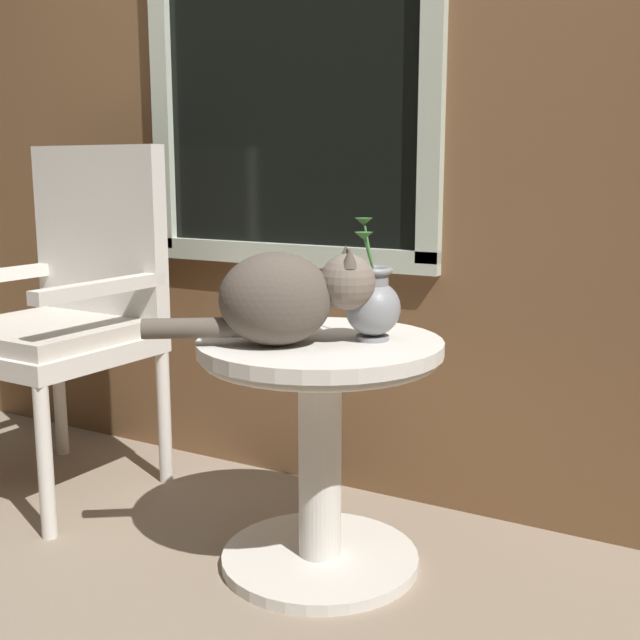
{
  "coord_description": "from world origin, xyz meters",
  "views": [
    {
      "loc": [
        1.16,
        -1.53,
        1.03
      ],
      "look_at": [
        0.18,
        0.19,
        0.66
      ],
      "focal_mm": 45.15,
      "sensor_mm": 36.0,
      "label": 1
    }
  ],
  "objects_px": {
    "cat": "(284,297)",
    "pewter_vase_with_ivy": "(373,303)",
    "wicker_chair": "(67,306)",
    "wicker_side_table": "(320,417)"
  },
  "relations": [
    {
      "from": "wicker_chair",
      "to": "cat",
      "type": "height_order",
      "value": "wicker_chair"
    },
    {
      "from": "wicker_side_table",
      "to": "pewter_vase_with_ivy",
      "type": "xyz_separation_m",
      "value": [
        0.12,
        0.06,
        0.3
      ]
    },
    {
      "from": "wicker_side_table",
      "to": "wicker_chair",
      "type": "bearing_deg",
      "value": 174.62
    },
    {
      "from": "cat",
      "to": "pewter_vase_with_ivy",
      "type": "xyz_separation_m",
      "value": [
        0.16,
        0.15,
        -0.02
      ]
    },
    {
      "from": "wicker_side_table",
      "to": "wicker_chair",
      "type": "relative_size",
      "value": 0.56
    },
    {
      "from": "cat",
      "to": "wicker_chair",
      "type": "bearing_deg",
      "value": 168.7
    },
    {
      "from": "wicker_chair",
      "to": "pewter_vase_with_ivy",
      "type": "bearing_deg",
      "value": -1.76
    },
    {
      "from": "pewter_vase_with_ivy",
      "to": "cat",
      "type": "bearing_deg",
      "value": -136.57
    },
    {
      "from": "pewter_vase_with_ivy",
      "to": "wicker_chair",
      "type": "bearing_deg",
      "value": 178.24
    },
    {
      "from": "wicker_side_table",
      "to": "wicker_chair",
      "type": "xyz_separation_m",
      "value": [
        -0.99,
        0.09,
        0.19
      ]
    }
  ]
}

